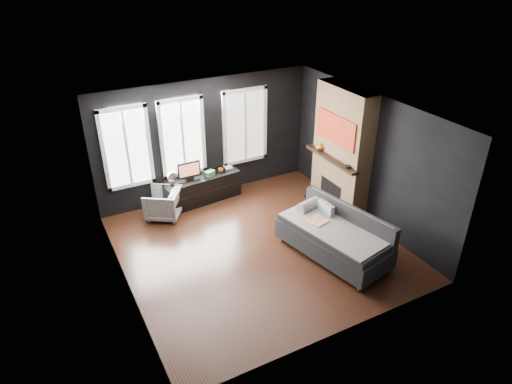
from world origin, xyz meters
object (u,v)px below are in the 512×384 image
armchair (163,202)px  monitor (189,169)px  media_console (201,188)px  sofa (334,235)px  mantel_vase (320,146)px  book (224,163)px  mug (221,169)px

armchair → monitor: (0.72, 0.26, 0.49)m
monitor → media_console: bearing=5.4°
armchair → media_console: (0.98, 0.29, -0.05)m
sofa → monitor: size_ratio=4.08×
armchair → monitor: 0.91m
sofa → monitor: monitor is taller
sofa → media_console: sofa is taller
armchair → mantel_vase: mantel_vase is taller
sofa → armchair: (-2.36, 2.81, -0.11)m
sofa → armchair: bearing=117.8°
mantel_vase → book: bearing=141.9°
monitor → mantel_vase: 2.88m
armchair → sofa: bearing=73.7°
book → armchair: bearing=-165.5°
mug → book: (0.15, 0.14, 0.07)m
media_console → mantel_vase: mantel_vase is taller
book → mug: bearing=-136.1°
media_console → mantel_vase: (2.33, -1.19, 1.01)m
sofa → monitor: 3.51m
media_console → mug: (0.50, -0.01, 0.36)m
armchair → media_console: armchair is taller
sofa → mug: bearing=93.7°
sofa → book: bearing=90.6°
sofa → media_console: bearing=101.8°
armchair → mantel_vase: (3.31, -0.90, 0.96)m
mug → sofa: bearing=-74.1°
sofa → mantel_vase: mantel_vase is taller
sofa → media_console: size_ratio=1.20×
sofa → mug: size_ratio=19.16×
media_console → mantel_vase: bearing=-33.1°
book → monitor: bearing=-170.1°
armchair → mantel_vase: bearing=108.5°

